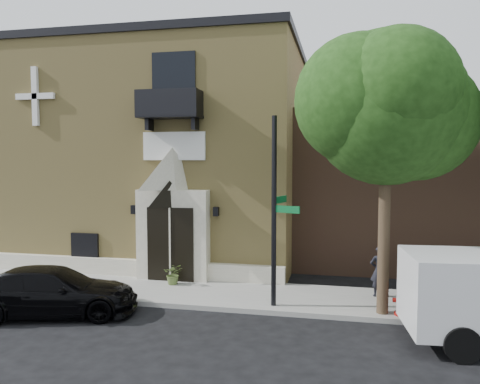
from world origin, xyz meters
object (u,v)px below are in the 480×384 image
object	(u,v)px
fire_hydrant	(401,301)
pedestrian_near	(380,271)
street_sign	(275,211)
black_sedan	(53,291)

from	to	relation	value
fire_hydrant	pedestrian_near	world-z (taller)	pedestrian_near
street_sign	fire_hydrant	xyz separation A→B (m)	(3.53, -0.13, -2.38)
black_sedan	street_sign	size ratio (longest dim) A/B	0.85
black_sedan	pedestrian_near	size ratio (longest dim) A/B	2.93
fire_hydrant	street_sign	bearing A→B (deg)	177.86
street_sign	fire_hydrant	bearing A→B (deg)	16.90
black_sedan	street_sign	distance (m)	6.73
black_sedan	fire_hydrant	world-z (taller)	black_sedan
black_sedan	pedestrian_near	world-z (taller)	pedestrian_near
street_sign	black_sedan	bearing A→B (deg)	-145.00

